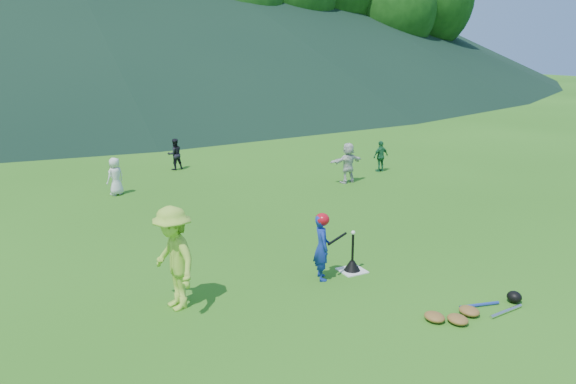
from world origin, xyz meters
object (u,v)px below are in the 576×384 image
object	(u,v)px
fielder_a	(115,176)
batting_tee	(352,264)
fielder_b	(175,154)
fielder_d	(348,163)
home_plate	(352,271)
equipment_pile	(470,311)
batter_child	(322,247)
adult_coach	(174,258)
fielder_c	(381,156)

from	to	relation	value
fielder_a	batting_tee	world-z (taller)	fielder_a
fielder_b	fielder_d	xyz separation A→B (m)	(4.00, -4.10, 0.09)
home_plate	fielder_b	bearing A→B (deg)	92.07
fielder_b	equipment_pile	size ratio (longest dim) A/B	0.57
batter_child	adult_coach	distance (m)	2.60
adult_coach	fielder_c	bearing A→B (deg)	117.32
fielder_d	batter_child	bearing A→B (deg)	48.61
fielder_a	batting_tee	distance (m)	7.90
batter_child	adult_coach	xyz separation A→B (m)	(-2.59, 0.11, 0.23)
fielder_a	fielder_c	bearing A→B (deg)	146.05
home_plate	fielder_b	size ratio (longest dim) A/B	0.44
home_plate	equipment_pile	xyz separation A→B (m)	(0.63, -2.26, 0.06)
fielder_d	fielder_b	bearing A→B (deg)	-49.81
batter_child	equipment_pile	xyz separation A→B (m)	(1.29, -2.23, -0.52)
home_plate	equipment_pile	size ratio (longest dim) A/B	0.25
equipment_pile	fielder_b	bearing A→B (deg)	94.66
fielder_c	batting_tee	size ratio (longest dim) A/B	1.47
adult_coach	fielder_c	xyz separation A→B (m)	(8.67, 6.32, -0.32)
adult_coach	batting_tee	bearing A→B (deg)	79.79
fielder_d	equipment_pile	xyz separation A→B (m)	(-3.03, -7.90, -0.53)
fielder_b	fielder_c	xyz separation A→B (m)	(5.77, -3.35, -0.01)
fielder_a	fielder_d	distance (m)	6.60
home_plate	fielder_d	xyz separation A→B (m)	(3.65, 5.64, 0.59)
fielder_a	equipment_pile	size ratio (longest dim) A/B	0.57
batter_child	equipment_pile	bearing A→B (deg)	-132.51
batter_child	adult_coach	size ratio (longest dim) A/B	0.71
adult_coach	equipment_pile	bearing A→B (deg)	50.14
batter_child	equipment_pile	world-z (taller)	batter_child
adult_coach	fielder_a	xyz separation A→B (m)	(0.55, 7.33, -0.31)
fielder_c	adult_coach	bearing A→B (deg)	29.90
batter_child	fielder_a	size ratio (longest dim) A/B	1.14
batter_child	equipment_pile	distance (m)	2.63
batting_tee	fielder_b	bearing A→B (deg)	92.07
fielder_b	fielder_d	world-z (taller)	fielder_d
adult_coach	fielder_b	distance (m)	10.10
home_plate	fielder_c	bearing A→B (deg)	49.77
adult_coach	equipment_pile	size ratio (longest dim) A/B	0.91
fielder_a	batting_tee	size ratio (longest dim) A/B	1.52
equipment_pile	fielder_a	bearing A→B (deg)	109.00
home_plate	batter_child	distance (m)	0.88
fielder_a	fielder_c	world-z (taller)	fielder_a
fielder_c	batting_tee	world-z (taller)	fielder_c
adult_coach	fielder_c	distance (m)	10.73
batter_child	batting_tee	size ratio (longest dim) A/B	1.73
fielder_c	equipment_pile	distance (m)	9.90
batter_child	home_plate	bearing A→B (deg)	-70.33
batter_child	fielder_a	world-z (taller)	batter_child
fielder_c	fielder_d	distance (m)	1.92
home_plate	batter_child	bearing A→B (deg)	-177.76
adult_coach	fielder_c	world-z (taller)	adult_coach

